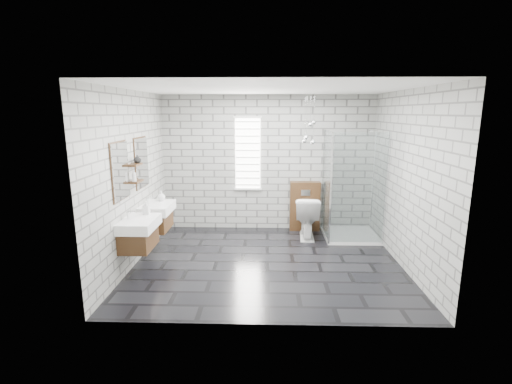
{
  "coord_description": "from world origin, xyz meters",
  "views": [
    {
      "loc": [
        -0.02,
        -5.6,
        2.37
      ],
      "look_at": [
        -0.19,
        0.35,
        1.08
      ],
      "focal_mm": 26.0,
      "sensor_mm": 36.0,
      "label": 1
    }
  ],
  "objects_px": {
    "toilet": "(307,217)",
    "cistern_panel": "(305,206)",
    "shower_enclosure": "(347,213)",
    "vanity_left": "(137,225)",
    "vanity_right": "(155,209)"
  },
  "relations": [
    {
      "from": "cistern_panel",
      "to": "toilet",
      "type": "relative_size",
      "value": 1.24
    },
    {
      "from": "cistern_panel",
      "to": "shower_enclosure",
      "type": "bearing_deg",
      "value": -34.75
    },
    {
      "from": "vanity_right",
      "to": "cistern_panel",
      "type": "distance_m",
      "value": 2.97
    },
    {
      "from": "shower_enclosure",
      "to": "toilet",
      "type": "xyz_separation_m",
      "value": [
        -0.75,
        0.06,
        -0.1
      ]
    },
    {
      "from": "toilet",
      "to": "cistern_panel",
      "type": "bearing_deg",
      "value": -86.54
    },
    {
      "from": "shower_enclosure",
      "to": "toilet",
      "type": "height_order",
      "value": "shower_enclosure"
    },
    {
      "from": "vanity_right",
      "to": "toilet",
      "type": "relative_size",
      "value": 1.94
    },
    {
      "from": "cistern_panel",
      "to": "vanity_left",
      "type": "bearing_deg",
      "value": -140.49
    },
    {
      "from": "vanity_right",
      "to": "cistern_panel",
      "type": "relative_size",
      "value": 1.57
    },
    {
      "from": "toilet",
      "to": "vanity_right",
      "type": "bearing_deg",
      "value": 20.95
    },
    {
      "from": "vanity_left",
      "to": "vanity_right",
      "type": "bearing_deg",
      "value": 90.0
    },
    {
      "from": "vanity_right",
      "to": "cistern_panel",
      "type": "bearing_deg",
      "value": 25.88
    },
    {
      "from": "toilet",
      "to": "shower_enclosure",
      "type": "bearing_deg",
      "value": 178.54
    },
    {
      "from": "shower_enclosure",
      "to": "cistern_panel",
      "type": "bearing_deg",
      "value": 145.25
    },
    {
      "from": "vanity_left",
      "to": "toilet",
      "type": "height_order",
      "value": "vanity_left"
    }
  ]
}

